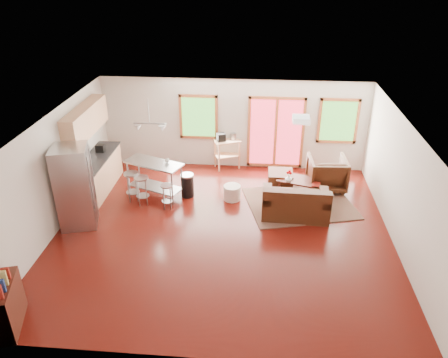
# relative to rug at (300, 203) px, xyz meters

# --- Properties ---
(floor) EXTENTS (7.50, 7.00, 0.02)m
(floor) POSITION_rel_rug_xyz_m (-1.82, -1.42, -0.02)
(floor) COLOR #360905
(floor) RESTS_ON ground
(ceiling) EXTENTS (7.50, 7.00, 0.02)m
(ceiling) POSITION_rel_rug_xyz_m (-1.82, -1.42, 2.60)
(ceiling) COLOR silver
(ceiling) RESTS_ON ground
(back_wall) EXTENTS (7.50, 0.02, 2.60)m
(back_wall) POSITION_rel_rug_xyz_m (-1.82, 2.09, 1.29)
(back_wall) COLOR beige
(back_wall) RESTS_ON ground
(left_wall) EXTENTS (0.02, 7.00, 2.60)m
(left_wall) POSITION_rel_rug_xyz_m (-5.58, -1.42, 1.29)
(left_wall) COLOR beige
(left_wall) RESTS_ON ground
(right_wall) EXTENTS (0.02, 7.00, 2.60)m
(right_wall) POSITION_rel_rug_xyz_m (1.94, -1.42, 1.29)
(right_wall) COLOR beige
(right_wall) RESTS_ON ground
(front_wall) EXTENTS (7.50, 0.02, 2.60)m
(front_wall) POSITION_rel_rug_xyz_m (-1.82, -4.93, 1.29)
(front_wall) COLOR beige
(front_wall) RESTS_ON ground
(window_left) EXTENTS (1.10, 0.05, 1.30)m
(window_left) POSITION_rel_rug_xyz_m (-2.82, 2.04, 1.49)
(window_left) COLOR #2A591E
(window_left) RESTS_ON back_wall
(french_doors) EXTENTS (1.60, 0.05, 2.10)m
(french_doors) POSITION_rel_rug_xyz_m (-0.62, 2.04, 1.09)
(french_doors) COLOR #B72839
(french_doors) RESTS_ON back_wall
(window_right) EXTENTS (1.10, 0.05, 1.30)m
(window_right) POSITION_rel_rug_xyz_m (1.08, 2.04, 1.49)
(window_right) COLOR #2A591E
(window_right) RESTS_ON back_wall
(rug) EXTENTS (2.98, 2.56, 0.03)m
(rug) POSITION_rel_rug_xyz_m (0.00, 0.00, 0.00)
(rug) COLOR #495436
(rug) RESTS_ON floor
(loveseat) EXTENTS (1.59, 0.93, 0.84)m
(loveseat) POSITION_rel_rug_xyz_m (-0.16, -0.59, 0.32)
(loveseat) COLOR black
(loveseat) RESTS_ON floor
(coffee_table) EXTENTS (1.11, 0.84, 0.39)m
(coffee_table) POSITION_rel_rug_xyz_m (-0.06, 0.60, 0.33)
(coffee_table) COLOR #36150D
(coffee_table) RESTS_ON floor
(armchair) EXTENTS (1.02, 0.96, 0.99)m
(armchair) POSITION_rel_rug_xyz_m (0.74, 0.89, 0.48)
(armchair) COLOR black
(armchair) RESTS_ON floor
(ottoman) EXTENTS (0.65, 0.65, 0.43)m
(ottoman) POSITION_rel_rug_xyz_m (-0.48, 0.89, 0.20)
(ottoman) COLOR black
(ottoman) RESTS_ON floor
(pouf) EXTENTS (0.49, 0.49, 0.38)m
(pouf) POSITION_rel_rug_xyz_m (-1.72, 0.09, 0.18)
(pouf) COLOR beige
(pouf) RESTS_ON floor
(vase) EXTENTS (0.24, 0.25, 0.32)m
(vase) POSITION_rel_rug_xyz_m (-0.29, 0.40, 0.50)
(vase) COLOR silver
(vase) RESTS_ON coffee_table
(book) EXTENTS (0.20, 0.07, 0.27)m
(book) POSITION_rel_rug_xyz_m (0.30, 0.32, 0.52)
(book) COLOR maroon
(book) RESTS_ON coffee_table
(cabinets) EXTENTS (0.64, 2.24, 2.30)m
(cabinets) POSITION_rel_rug_xyz_m (-5.31, 0.28, 0.91)
(cabinets) COLOR tan
(cabinets) RESTS_ON floor
(refrigerator) EXTENTS (0.94, 0.93, 1.93)m
(refrigerator) POSITION_rel_rug_xyz_m (-5.16, -1.35, 0.95)
(refrigerator) COLOR #B7BABC
(refrigerator) RESTS_ON floor
(island) EXTENTS (1.59, 1.10, 0.94)m
(island) POSITION_rel_rug_xyz_m (-3.72, 0.13, 0.63)
(island) COLOR #B7BABC
(island) RESTS_ON floor
(cup) EXTENTS (0.13, 0.11, 0.12)m
(cup) POSITION_rel_rug_xyz_m (-3.38, 0.15, 1.00)
(cup) COLOR silver
(cup) RESTS_ON island
(bar_stool_a) EXTENTS (0.48, 0.48, 0.78)m
(bar_stool_a) POSITION_rel_rug_xyz_m (-4.23, -0.18, 0.56)
(bar_stool_a) COLOR #B7BABC
(bar_stool_a) RESTS_ON floor
(bar_stool_b) EXTENTS (0.44, 0.44, 0.75)m
(bar_stool_b) POSITION_rel_rug_xyz_m (-3.94, -0.33, 0.54)
(bar_stool_b) COLOR #B7BABC
(bar_stool_b) RESTS_ON floor
(bar_stool_c) EXTENTS (0.35, 0.35, 0.64)m
(bar_stool_c) POSITION_rel_rug_xyz_m (-3.28, -0.48, 0.46)
(bar_stool_c) COLOR #B7BABC
(bar_stool_c) RESTS_ON floor
(trash_can) EXTENTS (0.44, 0.44, 0.62)m
(trash_can) POSITION_rel_rug_xyz_m (-2.88, 0.16, 0.30)
(trash_can) COLOR black
(trash_can) RESTS_ON floor
(kitchen_cart) EXTENTS (0.84, 0.71, 1.10)m
(kitchen_cart) POSITION_rel_rug_xyz_m (-2.02, 1.92, 0.74)
(kitchen_cart) COLOR tan
(kitchen_cart) RESTS_ON floor
(bookshelf) EXTENTS (0.64, 1.04, 1.14)m
(bookshelf) POSITION_rel_rug_xyz_m (-5.17, -4.52, 0.44)
(bookshelf) COLOR #36150D
(bookshelf) RESTS_ON floor
(ceiling_flush) EXTENTS (0.35, 0.35, 0.12)m
(ceiling_flush) POSITION_rel_rug_xyz_m (-0.22, -0.82, 2.52)
(ceiling_flush) COLOR white
(ceiling_flush) RESTS_ON ceiling
(pendant_light) EXTENTS (0.80, 0.18, 0.79)m
(pendant_light) POSITION_rel_rug_xyz_m (-3.72, 0.08, 1.88)
(pendant_light) COLOR gray
(pendant_light) RESTS_ON ceiling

